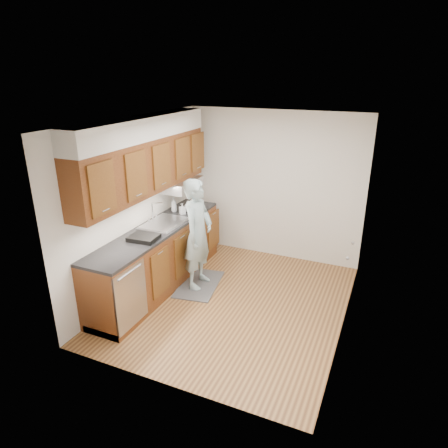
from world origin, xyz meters
name	(u,v)px	position (x,y,z in m)	size (l,w,h in m)	color
floor	(233,302)	(0.00, 0.00, 0.00)	(3.50, 3.50, 0.00)	#A1713D
ceiling	(235,121)	(0.00, 0.00, 2.50)	(3.50, 3.50, 0.00)	white
wall_left	(138,205)	(-1.50, 0.00, 1.25)	(0.02, 3.50, 2.50)	silver
wall_right	(353,237)	(1.50, 0.00, 1.25)	(0.02, 3.50, 2.50)	silver
wall_back	(273,186)	(0.00, 1.75, 1.25)	(3.00, 0.02, 2.50)	silver
counter	(159,256)	(-1.20, 0.00, 0.49)	(0.64, 2.80, 1.30)	brown
upper_cabinets	(146,157)	(-1.33, 0.05, 1.95)	(0.47, 2.80, 1.21)	brown
closet_door	(353,245)	(1.49, 0.30, 1.02)	(0.02, 1.22, 2.05)	white
floor_mat	(199,284)	(-0.66, 0.24, 0.01)	(0.56, 0.95, 0.02)	slate
person	(198,227)	(-0.66, 0.24, 0.95)	(0.66, 0.44, 1.87)	#96B1B7
soap_bottle_a	(174,204)	(-1.34, 0.73, 1.06)	(0.09, 0.09, 0.24)	silver
soap_bottle_b	(182,209)	(-1.16, 0.67, 1.03)	(0.08, 0.08, 0.18)	silver
soap_bottle_c	(188,206)	(-1.13, 0.81, 1.03)	(0.14, 0.14, 0.18)	silver
steel_can	(195,211)	(-0.98, 0.76, 0.99)	(0.06, 0.06, 0.11)	#A5A5AA
dish_rack	(144,238)	(-1.13, -0.43, 0.97)	(0.37, 0.31, 0.06)	black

